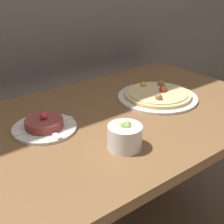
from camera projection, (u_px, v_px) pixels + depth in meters
name	position (u px, v px, depth m)	size (l,w,h in m)	color
dining_table	(99.00, 144.00, 1.13)	(1.40, 0.76, 0.72)	brown
pizza_plate	(158.00, 95.00, 1.27)	(0.32, 0.32, 0.05)	silver
tartare_plate	(44.00, 125.00, 1.03)	(0.21, 0.21, 0.06)	silver
small_bowl	(125.00, 135.00, 0.92)	(0.10, 0.10, 0.08)	white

